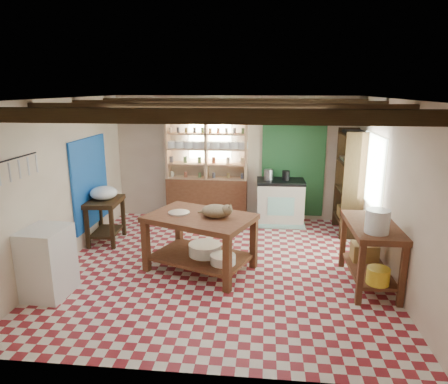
# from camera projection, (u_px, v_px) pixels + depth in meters

# --- Properties ---
(floor) EXTENTS (5.00, 5.00, 0.02)m
(floor) POSITION_uv_depth(u_px,v_px,m) (221.00, 266.00, 6.37)
(floor) COLOR maroon
(floor) RESTS_ON ground
(ceiling) EXTENTS (5.00, 5.00, 0.02)m
(ceiling) POSITION_uv_depth(u_px,v_px,m) (220.00, 99.00, 5.71)
(ceiling) COLOR #45454A
(ceiling) RESTS_ON wall_back
(wall_back) EXTENTS (5.00, 0.04, 2.60)m
(wall_back) POSITION_uv_depth(u_px,v_px,m) (234.00, 159.00, 8.45)
(wall_back) COLOR beige
(wall_back) RESTS_ON floor
(wall_front) EXTENTS (5.00, 0.04, 2.60)m
(wall_front) POSITION_uv_depth(u_px,v_px,m) (190.00, 252.00, 3.63)
(wall_front) COLOR beige
(wall_front) RESTS_ON floor
(wall_left) EXTENTS (0.04, 5.00, 2.60)m
(wall_left) POSITION_uv_depth(u_px,v_px,m) (63.00, 183.00, 6.29)
(wall_left) COLOR beige
(wall_left) RESTS_ON floor
(wall_right) EXTENTS (0.04, 5.00, 2.60)m
(wall_right) POSITION_uv_depth(u_px,v_px,m) (391.00, 191.00, 5.79)
(wall_right) COLOR beige
(wall_right) RESTS_ON floor
(ceiling_beams) EXTENTS (5.00, 3.80, 0.15)m
(ceiling_beams) POSITION_uv_depth(u_px,v_px,m) (220.00, 107.00, 5.74)
(ceiling_beams) COLOR #342412
(ceiling_beams) RESTS_ON ceiling
(blue_wall_patch) EXTENTS (0.04, 1.40, 1.60)m
(blue_wall_patch) POSITION_uv_depth(u_px,v_px,m) (90.00, 182.00, 7.20)
(blue_wall_patch) COLOR #1754B0
(blue_wall_patch) RESTS_ON wall_left
(green_wall_patch) EXTENTS (1.30, 0.04, 2.30)m
(green_wall_patch) POSITION_uv_depth(u_px,v_px,m) (293.00, 162.00, 8.31)
(green_wall_patch) COLOR #205029
(green_wall_patch) RESTS_ON wall_back
(window_back) EXTENTS (0.90, 0.02, 0.80)m
(window_back) POSITION_uv_depth(u_px,v_px,m) (210.00, 139.00, 8.38)
(window_back) COLOR silver
(window_back) RESTS_ON wall_back
(window_right) EXTENTS (0.02, 1.30, 1.20)m
(window_right) POSITION_uv_depth(u_px,v_px,m) (373.00, 170.00, 6.73)
(window_right) COLOR silver
(window_right) RESTS_ON wall_right
(utensil_rail) EXTENTS (0.06, 0.90, 0.28)m
(utensil_rail) POSITION_uv_depth(u_px,v_px,m) (17.00, 168.00, 5.01)
(utensil_rail) COLOR black
(utensil_rail) RESTS_ON wall_left
(pot_rack) EXTENTS (0.86, 0.12, 0.36)m
(pot_rack) POSITION_uv_depth(u_px,v_px,m) (297.00, 118.00, 7.67)
(pot_rack) COLOR black
(pot_rack) RESTS_ON ceiling
(shelving_unit) EXTENTS (1.70, 0.34, 2.20)m
(shelving_unit) POSITION_uv_depth(u_px,v_px,m) (207.00, 169.00, 8.37)
(shelving_unit) COLOR tan
(shelving_unit) RESTS_ON floor
(tall_rack) EXTENTS (0.40, 0.86, 2.00)m
(tall_rack) POSITION_uv_depth(u_px,v_px,m) (349.00, 182.00, 7.62)
(tall_rack) COLOR #342412
(tall_rack) RESTS_ON floor
(work_table) EXTENTS (1.82, 1.54, 0.88)m
(work_table) POSITION_uv_depth(u_px,v_px,m) (200.00, 243.00, 6.15)
(work_table) COLOR brown
(work_table) RESTS_ON floor
(stove) EXTENTS (0.97, 0.67, 0.94)m
(stove) POSITION_uv_depth(u_px,v_px,m) (280.00, 202.00, 8.22)
(stove) COLOR beige
(stove) RESTS_ON floor
(prep_table) EXTENTS (0.60, 0.83, 0.81)m
(prep_table) POSITION_uv_depth(u_px,v_px,m) (106.00, 221.00, 7.28)
(prep_table) COLOR #342412
(prep_table) RESTS_ON floor
(white_cabinet) EXTENTS (0.57, 0.67, 0.95)m
(white_cabinet) POSITION_uv_depth(u_px,v_px,m) (47.00, 262.00, 5.37)
(white_cabinet) COLOR white
(white_cabinet) RESTS_ON floor
(right_counter) EXTENTS (0.65, 1.29, 0.92)m
(right_counter) POSITION_uv_depth(u_px,v_px,m) (370.00, 255.00, 5.65)
(right_counter) COLOR brown
(right_counter) RESTS_ON floor
(cat) EXTENTS (0.49, 0.41, 0.19)m
(cat) POSITION_uv_depth(u_px,v_px,m) (216.00, 211.00, 5.94)
(cat) COLOR #927855
(cat) RESTS_ON work_table
(steel_tray) EXTENTS (0.43, 0.43, 0.02)m
(steel_tray) POSITION_uv_depth(u_px,v_px,m) (179.00, 213.00, 6.15)
(steel_tray) COLOR #B6B5BE
(steel_tray) RESTS_ON work_table
(basin_large) EXTENTS (0.66, 0.66, 0.18)m
(basin_large) POSITION_uv_depth(u_px,v_px,m) (205.00, 249.00, 6.20)
(basin_large) COLOR white
(basin_large) RESTS_ON work_table
(basin_small) EXTENTS (0.49, 0.49, 0.13)m
(basin_small) POSITION_uv_depth(u_px,v_px,m) (223.00, 259.00, 5.89)
(basin_small) COLOR white
(basin_small) RESTS_ON work_table
(kettle_left) EXTENTS (0.19, 0.19, 0.21)m
(kettle_left) POSITION_uv_depth(u_px,v_px,m) (268.00, 175.00, 8.09)
(kettle_left) COLOR #B6B5BE
(kettle_left) RESTS_ON stove
(kettle_right) EXTENTS (0.16, 0.16, 0.19)m
(kettle_right) POSITION_uv_depth(u_px,v_px,m) (286.00, 175.00, 8.07)
(kettle_right) COLOR black
(kettle_right) RESTS_ON stove
(enamel_bowl) EXTENTS (0.51, 0.51, 0.24)m
(enamel_bowl) POSITION_uv_depth(u_px,v_px,m) (104.00, 193.00, 7.14)
(enamel_bowl) COLOR white
(enamel_bowl) RESTS_ON prep_table
(white_bucket) EXTENTS (0.31, 0.31, 0.31)m
(white_bucket) POSITION_uv_depth(u_px,v_px,m) (377.00, 221.00, 5.17)
(white_bucket) COLOR white
(white_bucket) RESTS_ON right_counter
(wicker_basket) EXTENTS (0.37, 0.30, 0.26)m
(wicker_basket) POSITION_uv_depth(u_px,v_px,m) (364.00, 252.00, 5.96)
(wicker_basket) COLOR olive
(wicker_basket) RESTS_ON right_counter
(yellow_tub) EXTENTS (0.30, 0.30, 0.22)m
(yellow_tub) POSITION_uv_depth(u_px,v_px,m) (378.00, 276.00, 5.25)
(yellow_tub) COLOR yellow
(yellow_tub) RESTS_ON right_counter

